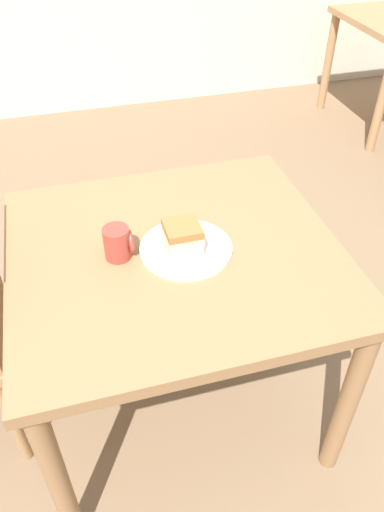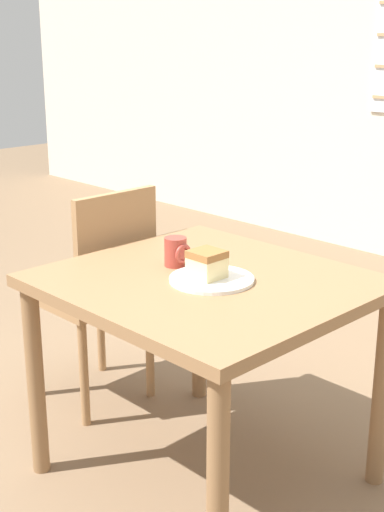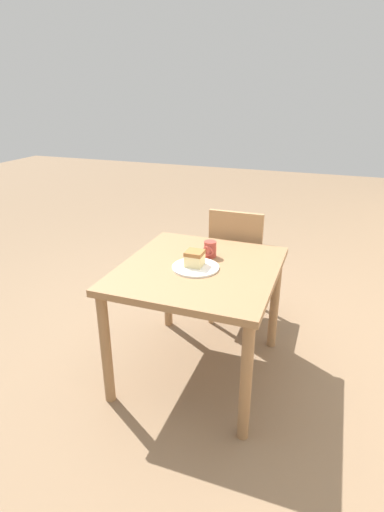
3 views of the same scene
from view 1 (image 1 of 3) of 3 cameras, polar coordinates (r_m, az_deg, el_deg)
The scene contains 5 objects.
ground_plane at distance 1.87m, azimuth -2.58°, elevation -23.07°, with size 14.00×14.00×0.00m, color #7A6047.
dining_table_near at distance 1.53m, azimuth -1.92°, elevation -2.21°, with size 0.96×0.89×0.73m.
plate at distance 1.46m, azimuth -0.70°, elevation 0.87°, with size 0.27×0.27×0.01m.
cake_slice at distance 1.41m, azimuth -1.08°, elevation 2.11°, with size 0.10×0.10×0.09m.
coffee_mug at distance 1.42m, azimuth -8.41°, elevation 1.50°, with size 0.08×0.08×0.10m.
Camera 1 is at (-0.15, -0.82, 1.67)m, focal length 35.00 mm.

